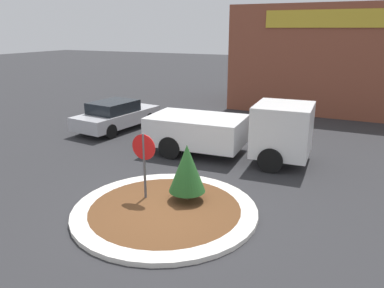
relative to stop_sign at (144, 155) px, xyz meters
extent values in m
plane|color=#2D2D30|center=(0.82, -0.34, -1.39)|extent=(120.00, 120.00, 0.00)
cylinder|color=silver|center=(0.82, -0.34, -1.32)|extent=(4.94, 4.94, 0.13)
cylinder|color=brown|center=(0.82, -0.34, -1.32)|extent=(4.05, 4.05, 0.13)
cylinder|color=#4C4C51|center=(0.00, 0.00, -0.38)|extent=(0.07, 0.07, 2.01)
cylinder|color=#B71414|center=(0.00, 0.00, 0.24)|extent=(0.72, 0.03, 0.72)
cylinder|color=brown|center=(1.14, 0.36, -1.12)|extent=(0.08, 0.08, 0.28)
cone|color=#235623|center=(1.14, 0.36, -0.31)|extent=(1.01, 1.01, 1.34)
cube|color=white|center=(2.75, 4.83, -0.10)|extent=(2.07, 2.29, 1.79)
cube|color=white|center=(-0.53, 4.64, -0.46)|extent=(3.78, 2.50, 1.08)
cube|color=black|center=(3.43, 4.87, 0.21)|extent=(0.15, 1.95, 0.63)
cylinder|color=black|center=(2.51, 5.87, -0.95)|extent=(0.88, 0.30, 0.87)
cylinder|color=black|center=(2.63, 3.76, -0.95)|extent=(0.88, 0.30, 0.87)
cylinder|color=black|center=(-1.26, 5.66, -0.95)|extent=(0.88, 0.30, 0.87)
cylinder|color=black|center=(-1.14, 3.55, -0.95)|extent=(0.88, 0.30, 0.87)
cube|color=brown|center=(4.82, 16.10, 1.62)|extent=(14.43, 6.00, 6.02)
cube|color=gold|center=(4.82, 13.07, 3.82)|extent=(10.10, 0.08, 0.90)
cube|color=#B7B7BC|center=(-5.52, 6.23, -0.80)|extent=(2.34, 4.60, 0.62)
cube|color=black|center=(-5.55, 6.01, -0.23)|extent=(1.85, 2.29, 0.52)
cylinder|color=black|center=(-6.21, 7.68, -1.06)|extent=(0.28, 0.68, 0.66)
cylinder|color=black|center=(-4.52, 7.49, -1.06)|extent=(0.28, 0.68, 0.66)
cylinder|color=black|center=(-6.52, 4.96, -1.06)|extent=(0.28, 0.68, 0.66)
cylinder|color=black|center=(-4.84, 4.77, -1.06)|extent=(0.28, 0.68, 0.66)
camera|label=1|loc=(5.36, -8.21, 3.34)|focal=35.00mm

